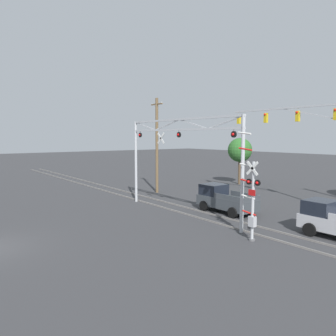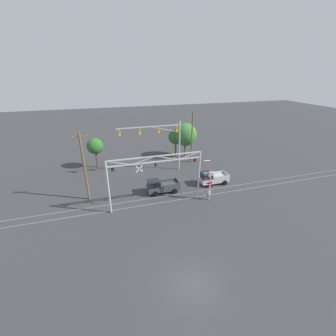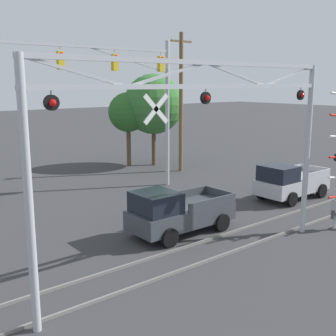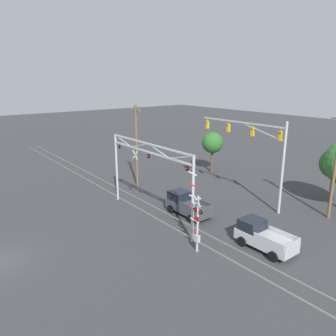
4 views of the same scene
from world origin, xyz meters
name	(u,v)px [view 1 (image 1 of 4)]	position (x,y,z in m)	size (l,w,h in m)	color
rail_track_near	(182,213)	(0.00, 12.71, 0.05)	(80.00, 0.08, 0.10)	gray
rail_track_far	(196,210)	(0.00, 14.14, 0.05)	(80.00, 0.08, 0.10)	gray
crossing_gantry	(179,147)	(-0.01, 12.42, 4.83)	(11.79, 0.27, 6.86)	#B7BABF
crossing_signal_mast	(252,201)	(7.04, 11.71, 2.16)	(1.55, 0.35, 5.86)	#B7BABF
traffic_signal_span	(309,132)	(4.01, 22.54, 5.98)	(10.41, 0.39, 8.59)	#B7BABF
pickup_truck_lead	(224,199)	(1.48, 15.57, 0.94)	(4.60, 2.14, 1.96)	#3D4247
utility_pole_left	(157,144)	(-8.46, 16.53, 4.83)	(1.80, 0.28, 9.36)	brown
background_tree_far_left_verge	(240,150)	(-7.24, 27.57, 4.00)	(2.81, 2.81, 5.44)	brown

